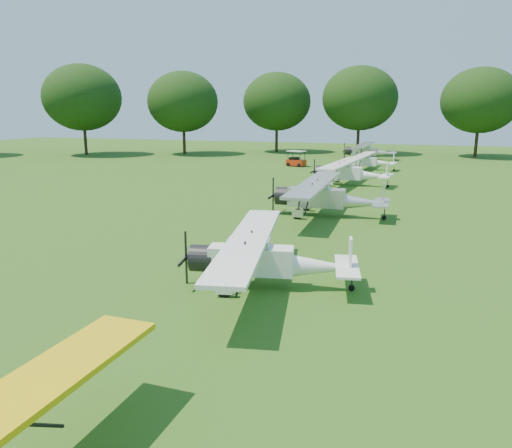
{
  "coord_description": "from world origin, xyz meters",
  "views": [
    {
      "loc": [
        5.99,
        -20.25,
        6.59
      ],
      "look_at": [
        -0.75,
        1.2,
        1.4
      ],
      "focal_mm": 35.0,
      "sensor_mm": 36.0,
      "label": 1
    }
  ],
  "objects_px": {
    "aircraft_5": "(349,171)",
    "aircraft_7": "(368,150)",
    "aircraft_3": "(264,256)",
    "aircraft_4": "(325,195)",
    "aircraft_6": "(368,160)",
    "golf_cart": "(296,161)"
  },
  "relations": [
    {
      "from": "aircraft_5",
      "to": "aircraft_6",
      "type": "distance_m",
      "value": 12.35
    },
    {
      "from": "aircraft_5",
      "to": "aircraft_7",
      "type": "height_order",
      "value": "aircraft_5"
    },
    {
      "from": "aircraft_4",
      "to": "aircraft_7",
      "type": "relative_size",
      "value": 1.06
    },
    {
      "from": "aircraft_6",
      "to": "aircraft_7",
      "type": "bearing_deg",
      "value": 100.58
    },
    {
      "from": "golf_cart",
      "to": "aircraft_5",
      "type": "bearing_deg",
      "value": -41.73
    },
    {
      "from": "aircraft_3",
      "to": "aircraft_5",
      "type": "bearing_deg",
      "value": 80.79
    },
    {
      "from": "aircraft_4",
      "to": "golf_cart",
      "type": "bearing_deg",
      "value": 106.13
    },
    {
      "from": "aircraft_6",
      "to": "golf_cart",
      "type": "height_order",
      "value": "aircraft_6"
    },
    {
      "from": "aircraft_7",
      "to": "golf_cart",
      "type": "height_order",
      "value": "aircraft_7"
    },
    {
      "from": "aircraft_3",
      "to": "aircraft_5",
      "type": "relative_size",
      "value": 0.95
    },
    {
      "from": "aircraft_6",
      "to": "aircraft_4",
      "type": "bearing_deg",
      "value": -85.24
    },
    {
      "from": "aircraft_5",
      "to": "aircraft_6",
      "type": "relative_size",
      "value": 1.2
    },
    {
      "from": "aircraft_7",
      "to": "aircraft_6",
      "type": "bearing_deg",
      "value": -82.45
    },
    {
      "from": "aircraft_3",
      "to": "aircraft_4",
      "type": "distance_m",
      "value": 13.46
    },
    {
      "from": "aircraft_5",
      "to": "aircraft_3",
      "type": "bearing_deg",
      "value": -83.24
    },
    {
      "from": "aircraft_5",
      "to": "golf_cart",
      "type": "distance_m",
      "value": 15.48
    },
    {
      "from": "aircraft_5",
      "to": "aircraft_6",
      "type": "xyz_separation_m",
      "value": [
        0.57,
        12.34,
        -0.21
      ]
    },
    {
      "from": "aircraft_3",
      "to": "aircraft_6",
      "type": "height_order",
      "value": "aircraft_3"
    },
    {
      "from": "aircraft_6",
      "to": "aircraft_7",
      "type": "relative_size",
      "value": 0.84
    },
    {
      "from": "aircraft_7",
      "to": "golf_cart",
      "type": "bearing_deg",
      "value": -121.93
    },
    {
      "from": "aircraft_4",
      "to": "aircraft_6",
      "type": "relative_size",
      "value": 1.26
    },
    {
      "from": "aircraft_7",
      "to": "aircraft_3",
      "type": "bearing_deg",
      "value": -86.73
    }
  ]
}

